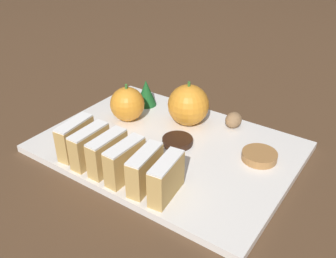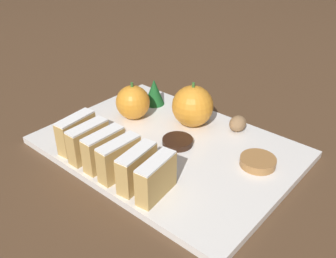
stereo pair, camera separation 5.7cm
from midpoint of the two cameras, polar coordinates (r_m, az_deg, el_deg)
ground_plane at (r=0.64m, az=2.55°, el=-3.28°), size 6.00×6.00×0.00m
serving_platter at (r=0.64m, az=2.56°, el=-2.84°), size 0.30×0.42×0.01m
stollen_slice_front at (r=0.51m, az=1.39°, el=-7.56°), size 0.07×0.03×0.06m
stollen_slice_second at (r=0.53m, az=-1.67°, el=-6.05°), size 0.07×0.03×0.06m
stollen_slice_third at (r=0.55m, az=-4.47°, el=-4.61°), size 0.07×0.02×0.06m
stollen_slice_fourth at (r=0.58m, az=-6.92°, el=-3.18°), size 0.07×0.02×0.06m
stollen_slice_fifth at (r=0.60m, az=-9.37°, el=-1.96°), size 0.07×0.02×0.06m
stollen_slice_sixth at (r=0.62m, az=-11.23°, el=-0.62°), size 0.07×0.03×0.06m
orange_near at (r=0.70m, az=-3.06°, el=4.03°), size 0.06×0.06×0.07m
orange_far at (r=0.68m, az=6.19°, el=3.43°), size 0.08×0.08×0.08m
walnut at (r=0.68m, az=12.95°, el=0.75°), size 0.03×0.03×0.03m
chocolate_cookie at (r=0.63m, az=4.06°, el=-1.99°), size 0.05×0.05×0.01m
gingerbread_cookie at (r=0.61m, az=16.20°, el=-4.88°), size 0.06×0.06×0.01m
evergreen_sprig at (r=0.76m, az=0.06°, el=5.63°), size 0.04×0.04×0.05m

